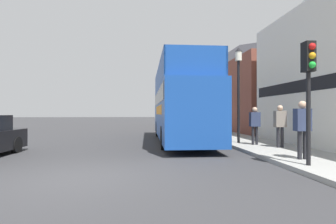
# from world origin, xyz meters

# --- Properties ---
(ground_plane) EXTENTS (144.00, 144.00, 0.00)m
(ground_plane) POSITION_xyz_m (0.00, 21.00, 0.00)
(ground_plane) COLOR #333335
(sidewalk) EXTENTS (2.89, 108.00, 0.14)m
(sidewalk) POSITION_xyz_m (7.11, 18.00, 0.07)
(sidewalk) COLOR #999993
(sidewalk) RESTS_ON ground_plane
(brick_terrace_rear) EXTENTS (6.00, 19.37, 8.54)m
(brick_terrace_rear) POSITION_xyz_m (11.55, 19.11, 4.27)
(brick_terrace_rear) COLOR brown
(brick_terrace_rear) RESTS_ON ground_plane
(tour_bus) EXTENTS (2.70, 10.65, 4.15)m
(tour_bus) POSITION_xyz_m (3.69, 7.96, 1.90)
(tour_bus) COLOR #19479E
(tour_bus) RESTS_ON ground_plane
(parked_car_ahead_of_bus) EXTENTS (1.95, 4.35, 1.48)m
(parked_car_ahead_of_bus) POSITION_xyz_m (4.53, 15.45, 0.69)
(parked_car_ahead_of_bus) COLOR #9E9EA3
(parked_car_ahead_of_bus) RESTS_ON ground_plane
(pedestrian_nearest) EXTENTS (0.49, 0.27, 1.86)m
(pedestrian_nearest) POSITION_xyz_m (6.63, 1.20, 1.26)
(pedestrian_nearest) COLOR #232328
(pedestrian_nearest) RESTS_ON sidewalk
(pedestrian_second) EXTENTS (0.47, 0.26, 1.80)m
(pedestrian_second) POSITION_xyz_m (7.41, 3.95, 1.23)
(pedestrian_second) COLOR #232328
(pedestrian_second) RESTS_ON sidewalk
(pedestrian_third) EXTENTS (0.46, 0.25, 1.74)m
(pedestrian_third) POSITION_xyz_m (6.77, 5.01, 1.19)
(pedestrian_third) COLOR #232328
(pedestrian_third) RESTS_ON sidewalk
(traffic_signal) EXTENTS (0.28, 0.42, 3.49)m
(traffic_signal) POSITION_xyz_m (6.21, 0.27, 2.70)
(traffic_signal) COLOR black
(traffic_signal) RESTS_ON sidewalk
(lamp_post_nearest) EXTENTS (0.35, 0.35, 4.73)m
(lamp_post_nearest) POSITION_xyz_m (6.35, 5.94, 3.40)
(lamp_post_nearest) COLOR black
(lamp_post_nearest) RESTS_ON sidewalk
(lamp_post_second) EXTENTS (0.35, 0.35, 5.07)m
(lamp_post_second) POSITION_xyz_m (6.04, 13.65, 3.61)
(lamp_post_second) COLOR black
(lamp_post_second) RESTS_ON sidewalk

